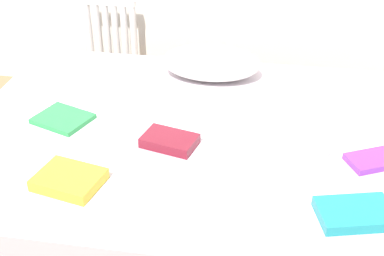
{
  "coord_description": "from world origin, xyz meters",
  "views": [
    {
      "loc": [
        0.31,
        -1.82,
        1.66
      ],
      "look_at": [
        0.0,
        0.05,
        0.48
      ],
      "focal_mm": 47.9,
      "sensor_mm": 36.0,
      "label": 1
    }
  ],
  "objects": [
    {
      "name": "radiator",
      "position": [
        -0.72,
        1.2,
        0.37
      ],
      "size": [
        0.35,
        0.04,
        0.56
      ],
      "color": "white",
      "rests_on": "ground"
    },
    {
      "name": "pillow",
      "position": [
        0.02,
        0.53,
        0.58
      ],
      "size": [
        0.5,
        0.3,
        0.16
      ],
      "primitive_type": "ellipsoid",
      "color": "white",
      "rests_on": "bed"
    },
    {
      "name": "textbook_purple",
      "position": [
        0.73,
        -0.12,
        0.51
      ],
      "size": [
        0.22,
        0.19,
        0.03
      ],
      "primitive_type": "cube",
      "rotation": [
        0.0,
        0.0,
        0.46
      ],
      "color": "purple",
      "rests_on": "bed"
    },
    {
      "name": "textbook_teal",
      "position": [
        0.64,
        -0.45,
        0.52
      ],
      "size": [
        0.28,
        0.22,
        0.04
      ],
      "primitive_type": "cube",
      "rotation": [
        0.0,
        0.0,
        0.26
      ],
      "color": "teal",
      "rests_on": "bed"
    },
    {
      "name": "textbook_yellow",
      "position": [
        -0.37,
        -0.44,
        0.52
      ],
      "size": [
        0.26,
        0.23,
        0.04
      ],
      "primitive_type": "cube",
      "rotation": [
        0.0,
        0.0,
        -0.21
      ],
      "color": "yellow",
      "rests_on": "bed"
    },
    {
      "name": "bed",
      "position": [
        0.0,
        0.0,
        0.25
      ],
      "size": [
        2.0,
        1.5,
        0.5
      ],
      "color": "brown",
      "rests_on": "ground"
    },
    {
      "name": "textbook_white",
      "position": [
        0.43,
        -0.13,
        0.52
      ],
      "size": [
        0.29,
        0.27,
        0.04
      ],
      "primitive_type": "cube",
      "rotation": [
        0.0,
        0.0,
        -0.58
      ],
      "color": "white",
      "rests_on": "bed"
    },
    {
      "name": "textbook_maroon",
      "position": [
        -0.06,
        -0.13,
        0.52
      ],
      "size": [
        0.24,
        0.19,
        0.04
      ],
      "primitive_type": "cube",
      "rotation": [
        0.0,
        0.0,
        -0.24
      ],
      "color": "maroon",
      "rests_on": "bed"
    },
    {
      "name": "ground_plane",
      "position": [
        0.0,
        0.0,
        0.0
      ],
      "size": [
        8.0,
        8.0,
        0.0
      ],
      "primitive_type": "plane",
      "color": "#93704C"
    },
    {
      "name": "textbook_green",
      "position": [
        -0.56,
        -0.02,
        0.51
      ],
      "size": [
        0.28,
        0.25,
        0.02
      ],
      "primitive_type": "cube",
      "rotation": [
        0.0,
        0.0,
        -0.35
      ],
      "color": "green",
      "rests_on": "bed"
    }
  ]
}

